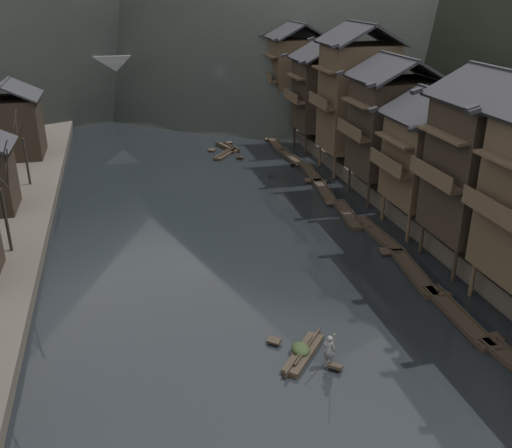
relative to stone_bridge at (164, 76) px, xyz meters
name	(u,v)px	position (x,y,z in m)	size (l,w,h in m)	color
water	(278,335)	(0.00, -72.00, -5.11)	(300.00, 300.00, 0.00)	black
right_bank	(444,133)	(35.00, -32.00, -4.21)	(40.00, 200.00, 1.80)	#2D2823
stilt_houses	(401,111)	(17.28, -52.34, 3.84)	(9.00, 67.60, 16.39)	black
moored_sampans	(320,184)	(11.92, -46.25, -4.91)	(2.97, 74.94, 0.47)	black
midriver_boats	(226,151)	(4.69, -31.15, -4.91)	(3.95, 7.94, 0.44)	black
stone_bridge	(164,76)	(0.00, 0.00, 0.00)	(40.00, 6.00, 9.00)	#4C4C4F
hero_sampan	(303,353)	(0.84, -74.44, -4.91)	(3.63, 4.11, 0.43)	black
cargo_heap	(301,344)	(0.70, -74.27, -4.37)	(1.03, 1.35, 0.62)	black
boatman	(329,346)	(1.90, -75.70, -3.75)	(0.68, 0.45, 1.86)	#545356
bamboo_pole	(335,305)	(2.10, -75.70, -1.09)	(0.06, 0.06, 4.29)	#8C7A51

